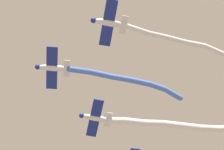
% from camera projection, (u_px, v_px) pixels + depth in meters
% --- Properties ---
extents(airplane_lead, '(5.96, 4.55, 1.47)m').
position_uv_depth(airplane_lead, '(52.00, 68.00, 54.66)').
color(airplane_lead, silver).
extents(smoke_trail_lead, '(7.85, 13.63, 1.39)m').
position_uv_depth(smoke_trail_lead, '(128.00, 81.00, 55.65)').
color(smoke_trail_lead, '#4C75DB').
extents(airplane_left_wing, '(5.91, 4.56, 1.47)m').
position_uv_depth(airplane_left_wing, '(109.00, 23.00, 51.90)').
color(airplane_left_wing, silver).
extents(smoke_trail_left_wing, '(10.43, 17.92, 1.83)m').
position_uv_depth(smoke_trail_left_wing, '(205.00, 49.00, 52.96)').
color(smoke_trail_left_wing, white).
extents(airplane_right_wing, '(5.87, 4.55, 1.47)m').
position_uv_depth(airplane_right_wing, '(95.00, 118.00, 58.44)').
color(airplane_right_wing, silver).
extents(smoke_trail_right_wing, '(5.75, 21.76, 1.68)m').
position_uv_depth(smoke_trail_right_wing, '(191.00, 125.00, 59.08)').
color(smoke_trail_right_wing, white).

